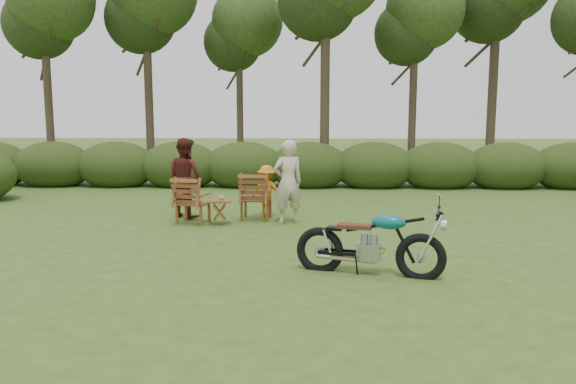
{
  "coord_description": "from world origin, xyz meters",
  "views": [
    {
      "loc": [
        -0.04,
        -8.22,
        2.32
      ],
      "look_at": [
        -0.38,
        1.6,
        0.9
      ],
      "focal_mm": 35.0,
      "sensor_mm": 36.0,
      "label": 1
    }
  ],
  "objects_px": {
    "lawn_chair_right": "(256,219)",
    "adult_b": "(186,217)",
    "lawn_chair_left": "(193,223)",
    "adult_a": "(288,223)",
    "motorcycle": "(369,274)",
    "child": "(267,216)",
    "cup": "(221,197)",
    "side_table": "(220,212)"
  },
  "relations": [
    {
      "from": "lawn_chair_left",
      "to": "adult_b",
      "type": "xyz_separation_m",
      "value": [
        -0.29,
        0.67,
        0.0
      ]
    },
    {
      "from": "lawn_chair_left",
      "to": "adult_a",
      "type": "xyz_separation_m",
      "value": [
        1.97,
        0.09,
        0.0
      ]
    },
    {
      "from": "cup",
      "to": "child",
      "type": "relative_size",
      "value": 0.1
    },
    {
      "from": "lawn_chair_right",
      "to": "cup",
      "type": "relative_size",
      "value": 8.71
    },
    {
      "from": "adult_a",
      "to": "child",
      "type": "relative_size",
      "value": 1.53
    },
    {
      "from": "adult_b",
      "to": "child",
      "type": "distance_m",
      "value": 1.78
    },
    {
      "from": "cup",
      "to": "side_table",
      "type": "bearing_deg",
      "value": -124.43
    },
    {
      "from": "side_table",
      "to": "child",
      "type": "relative_size",
      "value": 0.45
    },
    {
      "from": "motorcycle",
      "to": "lawn_chair_left",
      "type": "height_order",
      "value": "motorcycle"
    },
    {
      "from": "adult_a",
      "to": "child",
      "type": "xyz_separation_m",
      "value": [
        -0.5,
        0.74,
        0.0
      ]
    },
    {
      "from": "lawn_chair_left",
      "to": "adult_a",
      "type": "distance_m",
      "value": 1.98
    },
    {
      "from": "child",
      "to": "adult_a",
      "type": "bearing_deg",
      "value": 127.96
    },
    {
      "from": "motorcycle",
      "to": "child",
      "type": "xyz_separation_m",
      "value": [
        -1.79,
        4.39,
        0.0
      ]
    },
    {
      "from": "adult_b",
      "to": "child",
      "type": "relative_size",
      "value": 1.54
    },
    {
      "from": "motorcycle",
      "to": "lawn_chair_right",
      "type": "height_order",
      "value": "motorcycle"
    },
    {
      "from": "lawn_chair_left",
      "to": "lawn_chair_right",
      "type": "bearing_deg",
      "value": -148.08
    },
    {
      "from": "cup",
      "to": "adult_a",
      "type": "relative_size",
      "value": 0.07
    },
    {
      "from": "lawn_chair_right",
      "to": "adult_b",
      "type": "distance_m",
      "value": 1.58
    },
    {
      "from": "motorcycle",
      "to": "lawn_chair_left",
      "type": "bearing_deg",
      "value": 147.28
    },
    {
      "from": "adult_b",
      "to": "lawn_chair_right",
      "type": "bearing_deg",
      "value": -149.14
    },
    {
      "from": "lawn_chair_right",
      "to": "cup",
      "type": "height_order",
      "value": "cup"
    },
    {
      "from": "motorcycle",
      "to": "lawn_chair_right",
      "type": "xyz_separation_m",
      "value": [
        -1.99,
        4.03,
        0.0
      ]
    },
    {
      "from": "child",
      "to": "motorcycle",
      "type": "bearing_deg",
      "value": 116.13
    },
    {
      "from": "side_table",
      "to": "adult_a",
      "type": "xyz_separation_m",
      "value": [
        1.4,
        0.21,
        -0.26
      ]
    },
    {
      "from": "motorcycle",
      "to": "lawn_chair_left",
      "type": "distance_m",
      "value": 4.84
    },
    {
      "from": "motorcycle",
      "to": "adult_b",
      "type": "height_order",
      "value": "adult_b"
    },
    {
      "from": "lawn_chair_right",
      "to": "adult_a",
      "type": "distance_m",
      "value": 0.79
    },
    {
      "from": "lawn_chair_left",
      "to": "adult_a",
      "type": "bearing_deg",
      "value": -165.44
    },
    {
      "from": "motorcycle",
      "to": "adult_b",
      "type": "bearing_deg",
      "value": 144.86
    },
    {
      "from": "lawn_chair_left",
      "to": "side_table",
      "type": "relative_size",
      "value": 1.91
    },
    {
      "from": "lawn_chair_right",
      "to": "adult_a",
      "type": "relative_size",
      "value": 0.59
    },
    {
      "from": "adult_b",
      "to": "child",
      "type": "bearing_deg",
      "value": -136.65
    },
    {
      "from": "adult_b",
      "to": "cup",
      "type": "bearing_deg",
      "value": 178.59
    },
    {
      "from": "motorcycle",
      "to": "cup",
      "type": "height_order",
      "value": "cup"
    },
    {
      "from": "lawn_chair_right",
      "to": "lawn_chair_left",
      "type": "distance_m",
      "value": 1.36
    },
    {
      "from": "side_table",
      "to": "lawn_chair_right",
      "type": "bearing_deg",
      "value": 39.87
    },
    {
      "from": "child",
      "to": "adult_b",
      "type": "bearing_deg",
      "value": 9.09
    },
    {
      "from": "cup",
      "to": "adult_b",
      "type": "xyz_separation_m",
      "value": [
        -0.9,
        0.74,
        -0.56
      ]
    },
    {
      "from": "motorcycle",
      "to": "cup",
      "type": "distance_m",
      "value": 4.42
    },
    {
      "from": "motorcycle",
      "to": "cup",
      "type": "relative_size",
      "value": 17.37
    },
    {
      "from": "adult_b",
      "to": "side_table",
      "type": "bearing_deg",
      "value": 175.8
    },
    {
      "from": "cup",
      "to": "motorcycle",
      "type": "bearing_deg",
      "value": -52.66
    }
  ]
}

